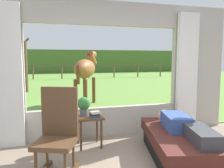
# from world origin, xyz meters

# --- Properties ---
(back_wall_with_window) EXTENTS (5.20, 0.12, 2.55)m
(back_wall_with_window) POSITION_xyz_m (0.00, 2.26, 1.25)
(back_wall_with_window) COLOR #ADA599
(back_wall_with_window) RESTS_ON ground_plane
(curtain_panel_left) EXTENTS (0.44, 0.10, 2.40)m
(curtain_panel_left) POSITION_xyz_m (-1.69, 2.12, 1.20)
(curtain_panel_left) COLOR silver
(curtain_panel_left) RESTS_ON ground_plane
(curtain_panel_right) EXTENTS (0.44, 0.10, 2.40)m
(curtain_panel_right) POSITION_xyz_m (1.69, 2.12, 1.20)
(curtain_panel_right) COLOR silver
(curtain_panel_right) RESTS_ON ground_plane
(outdoor_pasture_lawn) EXTENTS (36.00, 21.68, 0.02)m
(outdoor_pasture_lawn) POSITION_xyz_m (0.00, 13.16, 0.01)
(outdoor_pasture_lawn) COLOR olive
(outdoor_pasture_lawn) RESTS_ON ground_plane
(distant_hill_ridge) EXTENTS (36.00, 2.00, 2.40)m
(distant_hill_ridge) POSITION_xyz_m (0.00, 23.00, 1.20)
(distant_hill_ridge) COLOR #48682E
(distant_hill_ridge) RESTS_ON ground_plane
(recliner_sofa) EXTENTS (1.27, 1.86, 0.42)m
(recliner_sofa) POSITION_xyz_m (0.80, 0.88, 0.22)
(recliner_sofa) COLOR black
(recliner_sofa) RESTS_ON ground_plane
(reclining_person) EXTENTS (0.47, 1.43, 0.22)m
(reclining_person) POSITION_xyz_m (0.80, 0.83, 0.52)
(reclining_person) COLOR #334C8C
(reclining_person) RESTS_ON recliner_sofa
(rocking_chair) EXTENTS (0.68, 0.80, 1.12)m
(rocking_chair) POSITION_xyz_m (-0.97, 0.95, 0.55)
(rocking_chair) COLOR #4C331E
(rocking_chair) RESTS_ON ground_plane
(side_table) EXTENTS (0.44, 0.44, 0.52)m
(side_table) POSITION_xyz_m (-0.41, 1.76, 0.43)
(side_table) COLOR #4C331E
(side_table) RESTS_ON ground_plane
(potted_plant) EXTENTS (0.22, 0.22, 0.32)m
(potted_plant) POSITION_xyz_m (-0.49, 1.82, 0.70)
(potted_plant) COLOR #4C5156
(potted_plant) RESTS_ON side_table
(book_stack) EXTENTS (0.18, 0.14, 0.09)m
(book_stack) POSITION_xyz_m (-0.32, 1.70, 0.56)
(book_stack) COLOR #23478C
(book_stack) RESTS_ON side_table
(horse) EXTENTS (1.18, 1.75, 1.73)m
(horse) POSITION_xyz_m (0.12, 5.28, 1.16)
(horse) COLOR brown
(horse) RESTS_ON outdoor_pasture_lawn
(pasture_tree) EXTENTS (1.10, 1.56, 2.42)m
(pasture_tree) POSITION_xyz_m (-2.07, 8.81, 1.22)
(pasture_tree) COLOR #4C3823
(pasture_tree) RESTS_ON outdoor_pasture_lawn
(pasture_fence_line) EXTENTS (16.10, 0.10, 1.10)m
(pasture_fence_line) POSITION_xyz_m (0.00, 15.28, 0.74)
(pasture_fence_line) COLOR brown
(pasture_fence_line) RESTS_ON outdoor_pasture_lawn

